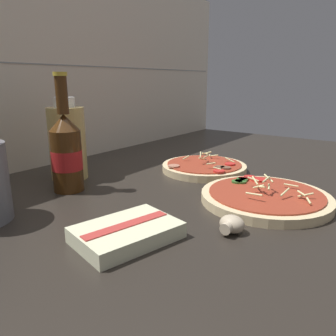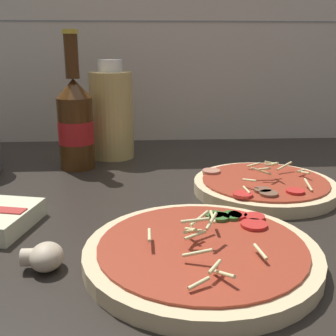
# 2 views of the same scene
# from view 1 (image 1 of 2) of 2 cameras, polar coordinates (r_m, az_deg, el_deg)

# --- Properties ---
(counter_slab) EXTENTS (1.60, 0.90, 0.03)m
(counter_slab) POSITION_cam_1_polar(r_m,az_deg,el_deg) (0.75, 5.74, -4.14)
(counter_slab) COLOR #28231E
(counter_slab) RESTS_ON ground
(tile_backsplash) EXTENTS (1.60, 0.01, 0.60)m
(tile_backsplash) POSITION_cam_1_polar(r_m,az_deg,el_deg) (1.02, -17.35, 16.72)
(tile_backsplash) COLOR beige
(tile_backsplash) RESTS_ON ground
(pizza_near) EXTENTS (0.25, 0.25, 0.05)m
(pizza_near) POSITION_cam_1_polar(r_m,az_deg,el_deg) (0.68, 16.54, -4.87)
(pizza_near) COLOR beige
(pizza_near) RESTS_ON counter_slab
(pizza_far) EXTENTS (0.22, 0.22, 0.05)m
(pizza_far) POSITION_cam_1_polar(r_m,az_deg,el_deg) (0.87, 6.32, 0.14)
(pizza_far) COLOR beige
(pizza_far) RESTS_ON counter_slab
(beer_bottle) EXTENTS (0.07, 0.07, 0.25)m
(beer_bottle) POSITION_cam_1_polar(r_m,az_deg,el_deg) (0.73, -17.29, 2.79)
(beer_bottle) COLOR #47280F
(beer_bottle) RESTS_ON counter_slab
(oil_bottle) EXTENTS (0.09, 0.09, 0.20)m
(oil_bottle) POSITION_cam_1_polar(r_m,az_deg,el_deg) (0.83, -17.10, 4.37)
(oil_bottle) COLOR #D6B766
(oil_bottle) RESTS_ON counter_slab
(mushroom_left) EXTENTS (0.04, 0.04, 0.03)m
(mushroom_left) POSITION_cam_1_polar(r_m,az_deg,el_deg) (0.53, 10.99, -9.63)
(mushroom_left) COLOR beige
(mushroom_left) RESTS_ON counter_slab
(dish_towel) EXTENTS (0.17, 0.14, 0.03)m
(dish_towel) POSITION_cam_1_polar(r_m,az_deg,el_deg) (0.50, -7.18, -11.07)
(dish_towel) COLOR beige
(dish_towel) RESTS_ON counter_slab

